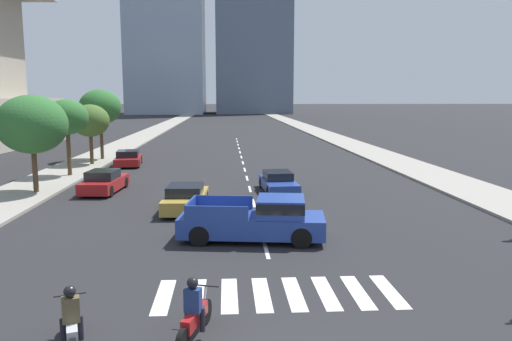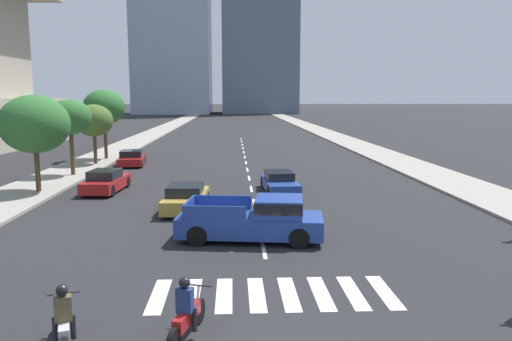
% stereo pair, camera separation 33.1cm
% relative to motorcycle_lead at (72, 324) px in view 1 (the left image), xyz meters
% --- Properties ---
extents(sidewalk_east, '(4.00, 260.00, 0.15)m').
position_rel_motorcycle_lead_xyz_m(sidewalk_east, '(17.65, 28.05, -0.51)').
color(sidewalk_east, gray).
rests_on(sidewalk_east, ground).
extents(sidewalk_west, '(4.00, 260.00, 0.15)m').
position_rel_motorcycle_lead_xyz_m(sidewalk_west, '(-8.14, 28.05, -0.51)').
color(sidewalk_west, gray).
rests_on(sidewalk_west, ground).
extents(crosswalk_near, '(6.75, 2.47, 0.01)m').
position_rel_motorcycle_lead_xyz_m(crosswalk_near, '(4.76, 2.81, -0.58)').
color(crosswalk_near, silver).
rests_on(crosswalk_near, ground).
extents(lane_divider_center, '(0.14, 50.00, 0.01)m').
position_rel_motorcycle_lead_xyz_m(lane_divider_center, '(4.76, 30.81, -0.58)').
color(lane_divider_center, silver).
rests_on(lane_divider_center, ground).
extents(motorcycle_lead, '(0.95, 2.08, 1.49)m').
position_rel_motorcycle_lead_xyz_m(motorcycle_lead, '(0.00, 0.00, 0.00)').
color(motorcycle_lead, black).
rests_on(motorcycle_lead, ground).
extents(motorcycle_third, '(0.90, 2.14, 1.49)m').
position_rel_motorcycle_lead_xyz_m(motorcycle_third, '(2.61, 0.34, -0.00)').
color(motorcycle_third, black).
rests_on(motorcycle_third, ground).
extents(pickup_truck, '(5.71, 2.76, 1.67)m').
position_rel_motorcycle_lead_xyz_m(pickup_truck, '(4.59, 8.11, 0.23)').
color(pickup_truck, navy).
rests_on(pickup_truck, ground).
extents(sedan_blue_0, '(2.00, 4.55, 1.19)m').
position_rel_motorcycle_lead_xyz_m(sedan_blue_0, '(6.35, 17.75, -0.03)').
color(sedan_blue_0, navy).
rests_on(sedan_blue_0, ground).
extents(sedan_red_1, '(2.07, 4.41, 1.30)m').
position_rel_motorcycle_lead_xyz_m(sedan_red_1, '(-3.67, 18.32, 0.01)').
color(sedan_red_1, maroon).
rests_on(sedan_red_1, ground).
extents(sedan_red_2, '(2.29, 4.61, 1.24)m').
position_rel_motorcycle_lead_xyz_m(sedan_red_2, '(-4.45, 29.60, -0.01)').
color(sedan_red_2, maroon).
rests_on(sedan_red_2, ground).
extents(sedan_gold_3, '(2.06, 4.45, 1.27)m').
position_rel_motorcycle_lead_xyz_m(sedan_gold_3, '(1.39, 13.34, 0.01)').
color(sedan_gold_3, '#B28E38').
rests_on(sedan_gold_3, ground).
extents(street_tree_nearest, '(3.82, 3.82, 5.42)m').
position_rel_motorcycle_lead_xyz_m(street_tree_nearest, '(-7.34, 17.88, 3.35)').
color(street_tree_nearest, '#4C3823').
rests_on(street_tree_nearest, sidewalk_west).
extents(street_tree_second, '(2.82, 2.82, 5.15)m').
position_rel_motorcycle_lead_xyz_m(street_tree_second, '(-7.34, 24.01, 3.49)').
color(street_tree_second, '#4C3823').
rests_on(street_tree_second, sidewalk_west).
extents(street_tree_third, '(2.99, 2.99, 4.72)m').
position_rel_motorcycle_lead_xyz_m(street_tree_third, '(-7.34, 29.71, 3.00)').
color(street_tree_third, '#4C3823').
rests_on(street_tree_third, sidewalk_west).
extents(street_tree_fourth, '(3.53, 3.53, 5.94)m').
position_rel_motorcycle_lead_xyz_m(street_tree_fourth, '(-7.34, 33.09, 3.99)').
color(street_tree_fourth, '#4C3823').
rests_on(street_tree_fourth, sidewalk_west).
extents(office_tower_left_skyline, '(24.53, 24.85, 73.39)m').
position_rel_motorcycle_lead_xyz_m(office_tower_left_skyline, '(-15.88, 159.23, 35.59)').
color(office_tower_left_skyline, '#8C9EB2').
rests_on(office_tower_left_skyline, ground).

